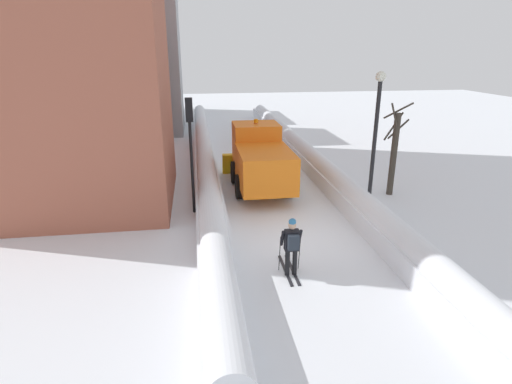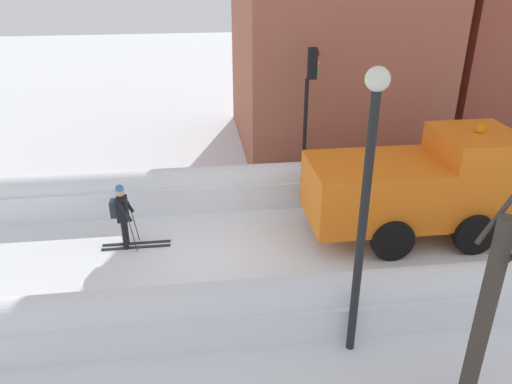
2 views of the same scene
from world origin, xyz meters
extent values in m
cube|color=white|center=(-2.92, 10.00, 0.40)|extent=(1.10, 36.00, 0.81)
cylinder|color=white|center=(-2.92, 10.00, 0.81)|extent=(0.90, 34.20, 0.90)
cube|color=orange|center=(-0.43, 4.44, 1.40)|extent=(2.30, 3.40, 1.60)
cube|color=orange|center=(-0.43, 7.14, 1.75)|extent=(2.20, 2.00, 2.30)
cube|color=black|center=(-0.43, 8.10, 2.26)|extent=(1.85, 0.06, 1.01)
cube|color=gold|center=(-0.43, 8.49, 0.55)|extent=(3.20, 0.46, 1.13)
cylinder|color=orange|center=(-0.43, 7.14, 3.02)|extent=(0.20, 0.20, 0.18)
cylinder|color=black|center=(-1.58, 6.84, 0.55)|extent=(0.25, 1.10, 1.10)
cylinder|color=black|center=(0.72, 6.84, 0.55)|extent=(0.25, 1.10, 1.10)
cylinder|color=black|center=(-1.58, 4.64, 0.55)|extent=(0.25, 1.10, 1.10)
cylinder|color=black|center=(0.72, 4.64, 0.55)|extent=(0.25, 1.10, 1.10)
cylinder|color=black|center=(-0.86, -2.11, 0.41)|extent=(0.14, 0.14, 0.82)
cylinder|color=black|center=(-0.64, -2.11, 0.41)|extent=(0.14, 0.14, 0.82)
cube|color=black|center=(-0.75, -2.11, 1.13)|extent=(0.42, 0.26, 0.62)
cube|color=#262D38|center=(-0.75, -2.32, 1.16)|extent=(0.32, 0.16, 0.44)
sphere|color=tan|center=(-0.75, -2.11, 1.60)|extent=(0.24, 0.24, 0.24)
sphere|color=teal|center=(-0.75, -2.11, 1.70)|extent=(0.22, 0.22, 0.22)
cylinder|color=black|center=(-1.01, -2.01, 1.16)|extent=(0.09, 0.33, 0.56)
cylinder|color=black|center=(-0.49, -2.01, 1.16)|extent=(0.09, 0.33, 0.56)
cube|color=black|center=(-0.86, -1.86, 0.01)|extent=(0.09, 1.80, 0.03)
cube|color=black|center=(-0.64, -1.86, 0.01)|extent=(0.09, 1.80, 0.03)
cylinder|color=#262628|center=(-1.05, -1.89, 0.60)|extent=(0.02, 0.19, 1.19)
cylinder|color=#262628|center=(-0.45, -1.89, 0.60)|extent=(0.02, 0.19, 1.19)
cylinder|color=black|center=(-3.55, 3.26, 1.85)|extent=(0.12, 0.12, 3.69)
cube|color=black|center=(-3.55, 3.40, 4.14)|extent=(0.28, 0.24, 0.90)
sphere|color=red|center=(-3.55, 3.53, 4.42)|extent=(0.18, 0.18, 0.18)
sphere|color=gold|center=(-3.55, 3.53, 4.14)|extent=(0.18, 0.18, 0.18)
sphere|color=green|center=(-3.55, 3.53, 3.86)|extent=(0.18, 0.18, 0.18)
cylinder|color=black|center=(3.69, 2.67, 2.58)|extent=(0.16, 0.16, 5.16)
sphere|color=silver|center=(3.69, 2.67, 5.34)|extent=(0.40, 0.40, 0.40)
cylinder|color=#3C352D|center=(5.35, 4.17, 1.85)|extent=(0.28, 0.28, 3.71)
cylinder|color=#3C352D|center=(5.17, 4.15, 3.65)|extent=(0.13, 0.61, 0.93)
camera|label=1|loc=(-3.32, -12.47, 6.35)|focal=28.66mm
camera|label=2|loc=(11.09, -0.16, 7.10)|focal=35.33mm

